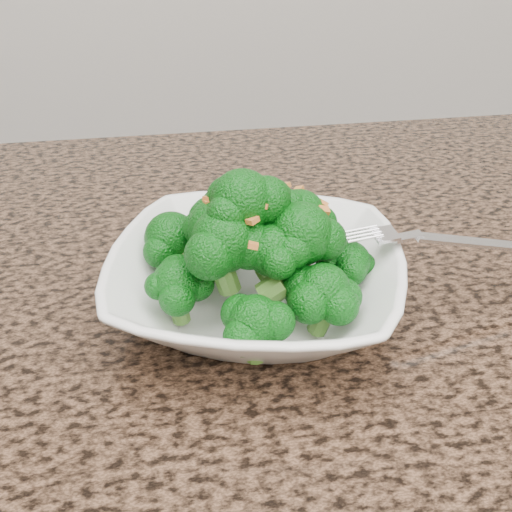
{
  "coord_description": "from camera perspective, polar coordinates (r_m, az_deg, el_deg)",
  "views": [
    {
      "loc": [
        -0.06,
        0.01,
        1.19
      ],
      "look_at": [
        0.01,
        0.41,
        0.95
      ],
      "focal_mm": 45.0,
      "sensor_mm": 36.0,
      "label": 1
    }
  ],
  "objects": [
    {
      "name": "granite_counter",
      "position": [
        0.42,
        1.54,
        -15.27
      ],
      "size": [
        1.64,
        1.04,
        0.03
      ],
      "primitive_type": "cube",
      "color": "brown",
      "rests_on": "cabinet"
    },
    {
      "name": "bowl",
      "position": [
        0.48,
        0.0,
        -2.37
      ],
      "size": [
        0.27,
        0.27,
        0.05
      ],
      "primitive_type": "imported",
      "rotation": [
        0.0,
        0.0,
        -0.28
      ],
      "color": "white",
      "rests_on": "granite_counter"
    },
    {
      "name": "broccoli_pile",
      "position": [
        0.45,
        0.0,
        4.55
      ],
      "size": [
        0.19,
        0.19,
        0.08
      ],
      "primitive_type": null,
      "color": "#0A5D0E",
      "rests_on": "bowl"
    },
    {
      "name": "garlic_topping",
      "position": [
        0.43,
        0.0,
        9.42
      ],
      "size": [
        0.11,
        0.11,
        0.01
      ],
      "primitive_type": null,
      "color": "orange",
      "rests_on": "broccoli_pile"
    },
    {
      "name": "fork",
      "position": [
        0.49,
        13.79,
        1.71
      ],
      "size": [
        0.17,
        0.03,
        0.01
      ],
      "primitive_type": null,
      "rotation": [
        0.0,
        0.0,
        0.03
      ],
      "color": "silver",
      "rests_on": "bowl"
    }
  ]
}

